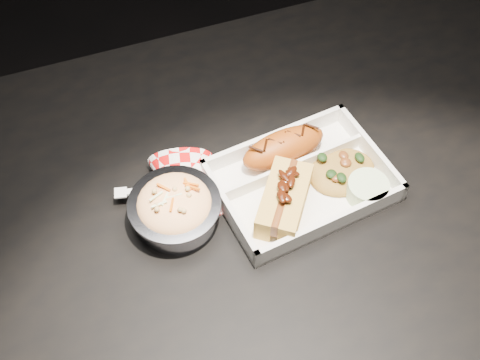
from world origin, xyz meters
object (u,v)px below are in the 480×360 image
dining_table (268,229)px  foil_coleslaw_cup (175,208)px  fried_pastry (284,147)px  hotdog (284,199)px  food_tray (301,183)px  napkin_fork (183,189)px

dining_table → foil_coleslaw_cup: 0.19m
fried_pastry → hotdog: (-0.04, -0.09, -0.00)m
foil_coleslaw_cup → food_tray: bearing=-2.6°
dining_table → napkin_fork: (-0.12, 0.05, 0.11)m
foil_coleslaw_cup → napkin_fork: (0.02, 0.04, -0.02)m
dining_table → foil_coleslaw_cup: foil_coleslaw_cup is taller
fried_pastry → food_tray: bearing=-83.5°
napkin_fork → dining_table: bearing=-9.1°
dining_table → fried_pastry: bearing=53.5°
food_tray → napkin_fork: (-0.17, 0.05, 0.01)m
hotdog → fried_pastry: bearing=14.3°
food_tray → hotdog: size_ratio=2.05×
fried_pastry → foil_coleslaw_cup: bearing=-166.0°
fried_pastry → napkin_fork: size_ratio=0.83×
dining_table → fried_pastry: 0.14m
dining_table → hotdog: size_ratio=9.13×
food_tray → foil_coleslaw_cup: bearing=170.9°
dining_table → foil_coleslaw_cup: size_ratio=9.14×
foil_coleslaw_cup → napkin_fork: bearing=60.2°
foil_coleslaw_cup → hotdog: bearing=-15.0°
food_tray → hotdog: hotdog is taller
food_tray → fried_pastry: (-0.01, 0.05, 0.02)m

